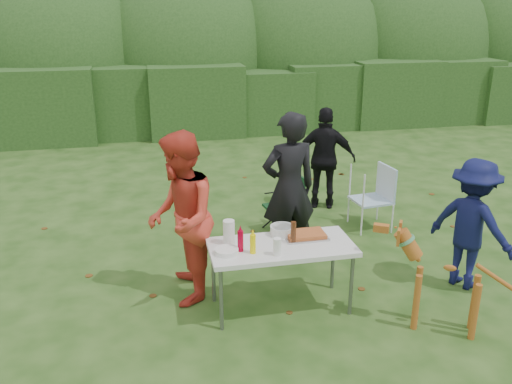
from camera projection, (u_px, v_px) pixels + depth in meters
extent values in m
plane|color=#1E4211|center=(275.00, 301.00, 5.95)|extent=(80.00, 80.00, 0.00)
cube|color=#23471C|center=(195.00, 98.00, 13.02)|extent=(22.00, 1.40, 1.70)
ellipsoid|color=#3D6628|center=(188.00, 60.00, 14.24)|extent=(20.00, 2.60, 3.20)
cube|color=silver|center=(281.00, 247.00, 5.60)|extent=(1.50, 0.70, 0.05)
cylinder|color=slate|center=(221.00, 299.00, 5.33)|extent=(0.04, 0.04, 0.69)
cylinder|color=slate|center=(351.00, 285.00, 5.60)|extent=(0.04, 0.04, 0.69)
cylinder|color=slate|center=(213.00, 273.00, 5.85)|extent=(0.04, 0.04, 0.69)
cylinder|color=slate|center=(333.00, 261.00, 6.11)|extent=(0.04, 0.04, 0.69)
imported|color=black|center=(289.00, 188.00, 6.60)|extent=(0.75, 0.54, 1.90)
imported|color=red|center=(181.00, 219.00, 5.74)|extent=(0.77, 0.96, 1.88)
imported|color=black|center=(325.00, 159.00, 8.37)|extent=(1.01, 0.68, 1.59)
imported|color=#0D113E|center=(471.00, 224.00, 6.06)|extent=(0.98, 1.12, 1.51)
cube|color=#B7B7BA|center=(306.00, 236.00, 5.76)|extent=(0.45, 0.30, 0.02)
cube|color=#B3592A|center=(306.00, 234.00, 5.75)|extent=(0.40, 0.26, 0.04)
cylinder|color=#FEE605|center=(253.00, 244.00, 5.38)|extent=(0.06, 0.06, 0.20)
cylinder|color=#A1001D|center=(240.00, 241.00, 5.42)|extent=(0.06, 0.06, 0.22)
cylinder|color=#47230F|center=(293.00, 233.00, 5.59)|extent=(0.06, 0.06, 0.24)
cylinder|color=white|center=(229.00, 232.00, 5.57)|extent=(0.12, 0.12, 0.26)
cylinder|color=white|center=(277.00, 247.00, 5.34)|extent=(0.08, 0.08, 0.18)
cylinder|color=silver|center=(282.00, 230.00, 5.82)|extent=(0.26, 0.26, 0.10)
cylinder|color=white|center=(226.00, 251.00, 5.40)|extent=(0.24, 0.24, 0.05)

